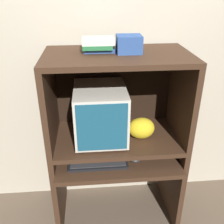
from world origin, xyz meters
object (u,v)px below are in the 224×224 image
at_px(snack_bag, 141,128).
at_px(keyboard, 98,163).
at_px(book_stack, 98,45).
at_px(storage_box, 129,44).
at_px(mouse, 135,160).
at_px(crt_monitor, 100,113).

bearing_deg(snack_bag, keyboard, -160.39).
bearing_deg(book_stack, keyboard, -97.65).
height_order(snack_bag, book_stack, book_stack).
bearing_deg(storage_box, mouse, -74.61).
xyz_separation_m(keyboard, book_stack, (0.03, 0.23, 0.84)).
distance_m(mouse, storage_box, 0.86).
xyz_separation_m(crt_monitor, storage_box, (0.20, 0.02, 0.50)).
xyz_separation_m(keyboard, storage_box, (0.24, 0.18, 0.85)).
height_order(mouse, snack_bag, snack_bag).
relative_size(crt_monitor, storage_box, 2.78).
height_order(mouse, book_stack, book_stack).
height_order(keyboard, snack_bag, snack_bag).
height_order(keyboard, book_stack, book_stack).
bearing_deg(snack_bag, crt_monitor, 173.82).
relative_size(mouse, snack_bag, 0.35).
distance_m(crt_monitor, keyboard, 0.38).
distance_m(mouse, book_stack, 0.90).
bearing_deg(mouse, keyboard, -179.12).
height_order(snack_bag, storage_box, storage_box).
bearing_deg(snack_bag, book_stack, 161.83).
bearing_deg(crt_monitor, storage_box, 5.83).
height_order(book_stack, storage_box, storage_box).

